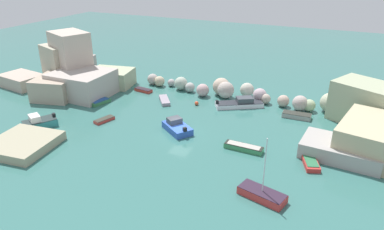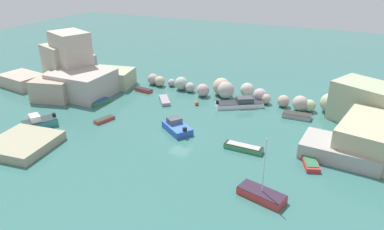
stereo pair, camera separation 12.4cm
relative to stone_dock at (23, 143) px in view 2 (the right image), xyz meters
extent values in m
plane|color=#366C65|center=(14.69, 10.88, -0.53)|extent=(160.00, 160.00, 0.00)
cube|color=#BEAB9D|center=(-9.28, 19.23, 4.04)|extent=(7.50, 6.72, 9.13)
cube|color=#B5A9A0|center=(-5.11, 16.43, 1.39)|extent=(8.61, 7.61, 3.84)
cube|color=#B1A993|center=(-11.75, 19.04, 2.88)|extent=(6.68, 5.90, 6.81)
cube|color=#AAB38F|center=(-3.75, 22.09, 0.86)|extent=(7.65, 6.14, 2.78)
cube|color=#BDA594|center=(-17.34, 15.44, 0.50)|extent=(7.25, 5.59, 2.05)
cube|color=#B7A49C|center=(-15.35, 26.16, 0.76)|extent=(7.52, 7.20, 2.58)
cube|color=tan|center=(-8.25, 14.17, 1.10)|extent=(7.21, 7.90, 3.27)
cube|color=#A7A19C|center=(33.27, 12.99, 0.33)|extent=(8.66, 5.61, 1.72)
cube|color=#A6AE8B|center=(35.33, 23.88, 2.14)|extent=(9.60, 8.41, 5.34)
cube|color=#BEB28C|center=(36.51, 15.18, 1.36)|extent=(8.77, 10.17, 3.77)
sphere|color=#B3A8A1|center=(2.24, 25.50, 0.40)|extent=(1.85, 1.85, 1.85)
sphere|color=#C4B493|center=(3.74, 25.18, 0.34)|extent=(1.73, 1.73, 1.73)
sphere|color=#AFA6A5|center=(5.58, 25.95, 0.10)|extent=(1.26, 1.26, 1.26)
sphere|color=#ADB9A8|center=(7.80, 25.14, 0.55)|extent=(2.15, 2.15, 2.15)
sphere|color=#B0B0AB|center=(9.59, 24.80, 0.25)|extent=(1.56, 1.56, 1.56)
sphere|color=#C4A2A1|center=(12.22, 23.85, 0.47)|extent=(2.00, 2.00, 2.00)
sphere|color=#C5AE97|center=(14.61, 25.75, 0.83)|extent=(2.72, 2.72, 2.72)
sphere|color=#B8AAA0|center=(15.74, 24.67, 0.76)|extent=(2.58, 2.58, 2.58)
sphere|color=beige|center=(18.55, 26.68, 0.56)|extent=(2.18, 2.18, 2.18)
sphere|color=#BDA4AB|center=(20.95, 25.30, 0.52)|extent=(2.09, 2.09, 2.09)
sphere|color=#BBA999|center=(21.93, 24.88, 0.24)|extent=(1.53, 1.53, 1.53)
sphere|color=#BDA392|center=(24.56, 24.92, 0.34)|extent=(1.73, 1.73, 1.73)
sphere|color=#B8A7A1|center=(26.99, 24.46, 0.57)|extent=(2.19, 2.19, 2.19)
sphere|color=#A8BA90|center=(28.25, 24.70, 0.34)|extent=(1.73, 1.73, 1.73)
sphere|color=#B7BB9D|center=(30.88, 25.65, 0.85)|extent=(2.76, 2.76, 2.76)
sphere|color=#B5ACA8|center=(32.73, 24.80, 0.45)|extent=(1.95, 1.95, 1.95)
cube|color=tan|center=(0.00, 0.00, 0.00)|extent=(7.46, 7.63, 1.06)
sphere|color=#E04C28|center=(12.88, 20.05, -0.23)|extent=(0.59, 0.59, 0.59)
cube|color=#C53533|center=(27.30, 2.29, -0.16)|extent=(4.63, 2.76, 0.73)
cube|color=#2F1F31|center=(27.30, 2.29, 0.24)|extent=(4.53, 2.70, 0.06)
cylinder|color=silver|center=(27.30, 2.29, 2.91)|extent=(0.10, 0.10, 5.40)
cube|color=blue|center=(14.17, 11.19, -0.11)|extent=(4.76, 4.30, 0.84)
cube|color=#3F444C|center=(13.56, 11.62, 0.67)|extent=(2.05, 2.13, 0.71)
cube|color=black|center=(15.77, 10.07, 0.57)|extent=(0.55, 0.57, 0.50)
cube|color=gray|center=(7.93, 19.22, -0.28)|extent=(3.22, 3.72, 0.50)
cube|color=#3C8C56|center=(23.16, 10.08, -0.24)|extent=(4.47, 1.26, 0.57)
cube|color=black|center=(23.16, 10.08, 0.07)|extent=(4.38, 1.23, 0.06)
cube|color=#ADA89E|center=(23.16, 10.08, 0.08)|extent=(3.80, 1.07, 0.08)
cube|color=red|center=(3.97, 9.78, -0.35)|extent=(1.78, 2.96, 0.36)
cube|color=#302F26|center=(3.97, 9.78, -0.14)|extent=(1.75, 2.90, 0.06)
cube|color=gray|center=(27.08, 21.66, -0.22)|extent=(3.81, 1.58, 0.61)
cube|color=#30322B|center=(27.08, 21.66, 0.11)|extent=(3.74, 1.55, 0.06)
cube|color=teal|center=(-2.42, 4.87, -0.05)|extent=(3.84, 4.57, 0.95)
cube|color=#212F2F|center=(-2.42, 4.87, 0.45)|extent=(3.76, 4.48, 0.06)
cube|color=silver|center=(-2.67, 4.43, 0.85)|extent=(2.07, 1.86, 0.85)
cube|color=black|center=(-1.50, 6.51, 0.67)|extent=(0.56, 0.53, 0.50)
cube|color=white|center=(18.76, 22.12, -0.20)|extent=(6.88, 5.29, 0.65)
cube|color=#282B32|center=(18.76, 22.12, 0.15)|extent=(6.75, 5.18, 0.06)
cube|color=#3F444C|center=(19.42, 22.52, 0.52)|extent=(2.79, 2.53, 0.79)
cube|color=black|center=(15.97, 20.40, 0.37)|extent=(0.54, 0.56, 0.50)
cube|color=red|center=(30.33, 10.47, -0.28)|extent=(2.80, 4.54, 0.50)
cube|color=#2D7047|center=(30.33, 10.47, 0.01)|extent=(2.38, 3.86, 0.08)
cube|color=#397A4A|center=(-0.43, 14.60, -0.28)|extent=(1.96, 3.28, 0.49)
cube|color=#234C93|center=(-0.43, 14.60, 0.00)|extent=(1.67, 2.79, 0.08)
cube|color=red|center=(2.66, 21.75, -0.31)|extent=(3.09, 1.49, 0.44)
cube|color=black|center=(2.66, 21.75, -0.06)|extent=(3.03, 1.46, 0.06)
camera|label=1|loc=(32.64, -24.56, 19.65)|focal=33.40mm
camera|label=2|loc=(32.75, -24.51, 19.65)|focal=33.40mm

